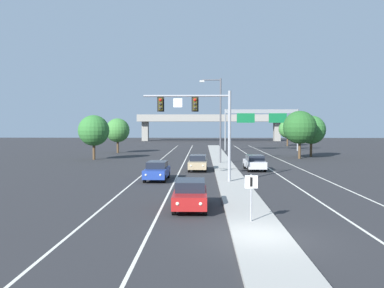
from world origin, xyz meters
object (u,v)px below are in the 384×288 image
object	(u,v)px
tree_far_left_b	(118,130)
overhead_signal_mast	(202,116)
car_oncoming_red	(190,194)
car_oncoming_tan	(198,163)
street_lamp_median	(219,115)
tree_far_left_c	(94,131)
car_oncoming_blue	(157,170)
tree_far_right_b	(311,130)
highway_sign_gantry	(262,117)
car_receding_silver	(255,162)
tree_far_right_a	(288,129)
median_sign_post	(251,191)
tree_far_right_c	(300,127)

from	to	relation	value
tree_far_left_b	overhead_signal_mast	bearing A→B (deg)	-67.87
car_oncoming_red	car_oncoming_tan	world-z (taller)	same
street_lamp_median	tree_far_left_c	distance (m)	17.56
street_lamp_median	car_oncoming_blue	xyz separation A→B (m)	(-5.72, -14.22, -4.97)
overhead_signal_mast	tree_far_right_b	xyz separation A→B (m)	(16.00, 27.41, -1.39)
overhead_signal_mast	tree_far_left_c	size ratio (longest dim) A/B	1.21
car_oncoming_tan	tree_far_right_b	bearing A→B (deg)	48.67
highway_sign_gantry	tree_far_right_b	world-z (taller)	highway_sign_gantry
car_receding_silver	tree_far_left_c	distance (m)	23.66
street_lamp_median	tree_far_right_b	world-z (taller)	street_lamp_median
tree_far_right_a	tree_far_left_c	world-z (taller)	tree_far_left_c
car_oncoming_tan	tree_far_right_b	size ratio (longest dim) A/B	0.75
median_sign_post	highway_sign_gantry	xyz separation A→B (m)	(8.33, 54.09, 4.58)
car_oncoming_tan	tree_far_right_c	size ratio (longest dim) A/B	0.68
overhead_signal_mast	street_lamp_median	size ratio (longest dim) A/B	0.72
street_lamp_median	highway_sign_gantry	xyz separation A→B (m)	(8.70, 24.95, 0.37)
tree_far_left_b	car_receding_silver	bearing A→B (deg)	-52.66
overhead_signal_mast	car_receding_silver	bearing A→B (deg)	59.40
tree_far_right_a	tree_far_right_c	xyz separation A→B (m)	(-5.41, -33.70, 0.58)
tree_far_left_c	tree_far_right_b	bearing A→B (deg)	10.91
median_sign_post	highway_sign_gantry	size ratio (longest dim) A/B	0.17
car_receding_silver	tree_far_right_a	xyz separation A→B (m)	(13.47, 48.39, 2.91)
car_oncoming_tan	tree_far_right_b	world-z (taller)	tree_far_right_b
car_oncoming_blue	highway_sign_gantry	distance (m)	42.07
highway_sign_gantry	street_lamp_median	bearing A→B (deg)	-109.23
car_oncoming_red	car_receding_silver	distance (m)	19.97
median_sign_post	street_lamp_median	distance (m)	29.45
median_sign_post	street_lamp_median	bearing A→B (deg)	90.73
median_sign_post	car_oncoming_red	xyz separation A→B (m)	(-2.94, 3.43, -0.77)
highway_sign_gantry	car_oncoming_blue	bearing A→B (deg)	-110.22
street_lamp_median	highway_sign_gantry	size ratio (longest dim) A/B	0.75
tree_far_right_b	tree_far_left_c	size ratio (longest dim) A/B	1.01
tree_far_left_c	highway_sign_gantry	bearing A→B (deg)	37.31
overhead_signal_mast	tree_far_right_b	bearing A→B (deg)	59.73
car_oncoming_red	tree_far_left_b	bearing A→B (deg)	106.82
car_oncoming_tan	car_oncoming_blue	bearing A→B (deg)	-114.96
car_oncoming_tan	highway_sign_gantry	distance (m)	34.24
car_oncoming_blue	tree_far_left_c	bearing A→B (deg)	118.32
car_oncoming_tan	tree_far_left_b	xyz separation A→B (m)	(-13.67, 25.85, 2.93)
tree_far_left_b	car_oncoming_tan	bearing A→B (deg)	-62.12
car_oncoming_red	car_receding_silver	world-z (taller)	same
median_sign_post	tree_far_left_c	size ratio (longest dim) A/B	0.37
street_lamp_median	car_oncoming_red	xyz separation A→B (m)	(-2.57, -25.72, -4.97)
car_oncoming_red	tree_far_left_b	xyz separation A→B (m)	(-13.47, 44.55, 2.93)
street_lamp_median	highway_sign_gantry	world-z (taller)	street_lamp_median
median_sign_post	tree_far_right_c	size ratio (longest dim) A/B	0.33
car_oncoming_red	highway_sign_gantry	bearing A→B (deg)	77.46
street_lamp_median	tree_far_left_c	xyz separation A→B (m)	(-16.48, 5.75, -1.90)
street_lamp_median	tree_far_left_c	size ratio (longest dim) A/B	1.67
car_receding_silver	tree_far_right_b	distance (m)	21.38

